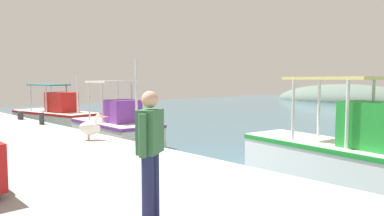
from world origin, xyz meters
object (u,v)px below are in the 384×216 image
object	(u,v)px
pelican	(90,127)
fisherman_standing	(150,150)
fishing_boat_nearest	(56,115)
mooring_bollard_nearest	(20,115)
mooring_bollard_second	(42,119)
fishing_boat_second	(116,127)
fishing_boat_third	(353,155)

from	to	relation	value
pelican	fisherman_standing	xyz separation A→B (m)	(6.49, -2.52, 0.55)
fishing_boat_nearest	mooring_bollard_nearest	world-z (taller)	fishing_boat_nearest
mooring_bollard_nearest	mooring_bollard_second	xyz separation A→B (m)	(2.61, 0.00, 0.06)
fishing_boat_second	fisherman_standing	world-z (taller)	fishing_boat_second
fisherman_standing	fishing_boat_second	bearing A→B (deg)	150.89
fishing_boat_second	mooring_bollard_second	world-z (taller)	fishing_boat_second
mooring_bollard_nearest	mooring_bollard_second	distance (m)	2.61
fisherman_standing	mooring_bollard_second	world-z (taller)	fisherman_standing
mooring_bollard_second	fishing_boat_second	bearing A→B (deg)	47.79
fisherman_standing	mooring_bollard_nearest	bearing A→B (deg)	168.27
fishing_boat_third	fisherman_standing	bearing A→B (deg)	-89.80
fishing_boat_nearest	pelican	size ratio (longest dim) A/B	7.17
fishing_boat_second	pelican	bearing A→B (deg)	-43.14
pelican	fishing_boat_second	bearing A→B (deg)	136.86
fishing_boat_second	fisherman_standing	xyz separation A→B (m)	(9.36, -5.21, 1.08)
fishing_boat_nearest	mooring_bollard_second	bearing A→B (deg)	-28.19
fishing_boat_second	mooring_bollard_nearest	distance (m)	5.23
fishing_boat_third	pelican	bearing A→B (deg)	-148.89
fisherman_standing	pelican	bearing A→B (deg)	158.76
pelican	fisherman_standing	distance (m)	6.98
mooring_bollard_second	pelican	bearing A→B (deg)	-4.57
mooring_bollard_nearest	mooring_bollard_second	size ratio (longest dim) A/B	0.75
fishing_boat_third	fishing_boat_second	bearing A→B (deg)	-172.60
fisherman_standing	mooring_bollard_second	xyz separation A→B (m)	(-11.44, 2.92, -0.71)
fishing_boat_nearest	mooring_bollard_nearest	distance (m)	3.46
fishing_boat_second	fisherman_standing	bearing A→B (deg)	-29.11
fishing_boat_nearest	fishing_boat_second	xyz separation A→B (m)	(6.94, -0.31, -0.00)
fishing_boat_nearest	fishing_boat_second	bearing A→B (deg)	-2.57
fishing_boat_third	mooring_bollard_nearest	bearing A→B (deg)	-165.96
pelican	mooring_bollard_second	bearing A→B (deg)	175.43
mooring_bollard_nearest	fishing_boat_nearest	bearing A→B (deg)	130.84
mooring_bollard_nearest	mooring_bollard_second	world-z (taller)	mooring_bollard_second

